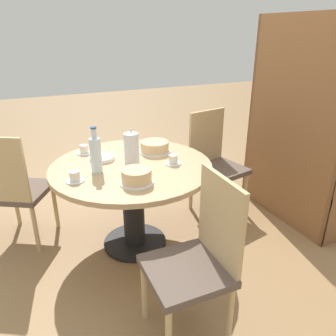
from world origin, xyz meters
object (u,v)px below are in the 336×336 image
chair_b (198,258)px  cup_c (84,150)px  chair_c (215,161)px  cake_main (155,147)px  water_bottle (96,154)px  chair_a (14,188)px  cake_second (137,177)px  cup_b (75,177)px  coffee_pot (131,148)px  bookshelf (298,128)px  cup_a (173,160)px

chair_b → cup_c: (-1.29, -0.32, 0.24)m
chair_c → cake_main: size_ratio=3.69×
water_bottle → chair_b: bearing=19.7°
chair_a → cup_c: chair_a is taller
chair_c → cake_second: size_ratio=4.23×
water_bottle → cup_b: water_bottle is taller
coffee_pot → cake_main: bearing=122.1°
cup_b → water_bottle: bearing=118.2°
cake_main → cup_b: bearing=-66.6°
chair_b → water_bottle: (-0.88, -0.32, 0.34)m
chair_c → cake_second: bearing=-160.7°
cup_b → cup_c: (-0.50, 0.16, 0.00)m
bookshelf → cup_c: 1.81m
chair_c → water_bottle: (0.28, -1.15, 0.34)m
coffee_pot → cup_a: (0.14, 0.27, -0.10)m
bookshelf → cup_a: (-0.02, -1.18, -0.11)m
cup_a → cup_b: same height
chair_a → bookshelf: bearing=-162.9°
chair_a → cup_b: (0.53, 0.39, 0.24)m
chair_c → coffee_pot: (0.22, -0.87, 0.33)m
bookshelf → water_bottle: (-0.11, -1.73, -0.00)m
cake_second → cup_b: 0.41m
cake_second → cup_a: 0.41m
water_bottle → cake_second: bearing=34.0°
chair_b → coffee_pot: bearing=-176.6°
chair_a → cake_main: (0.23, 1.08, 0.25)m
chair_b → cup_c: bearing=-165.1°
water_bottle → cake_second: (0.28, 0.19, -0.09)m
chair_c → cup_a: size_ratio=7.68×
coffee_pot → cake_second: size_ratio=1.20×
chair_b → cup_c: 1.35m
chair_b → cake_main: chair_b is taller
bookshelf → cup_c: size_ratio=14.15×
water_bottle → cup_b: 0.22m
chair_b → chair_a: bearing=-145.5°
water_bottle → cup_c: 0.42m
cake_second → cake_main: bearing=146.3°
water_bottle → cake_second: water_bottle is taller
chair_b → cup_b: bearing=-147.7°
chair_c → cup_c: size_ratio=7.68×
chair_b → chair_c: bearing=145.2°
coffee_pot → cup_a: coffee_pot is taller
coffee_pot → cup_b: coffee_pot is taller
coffee_pot → cup_c: coffee_pot is taller
cake_main → cake_second: cake_second is taller
cake_main → cup_a: size_ratio=2.08×
chair_b → cup_b: 0.96m
chair_b → cup_c: size_ratio=7.68×
cake_main → cake_second: (0.49, -0.33, 0.00)m
cake_second → cup_b: cake_second is taller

